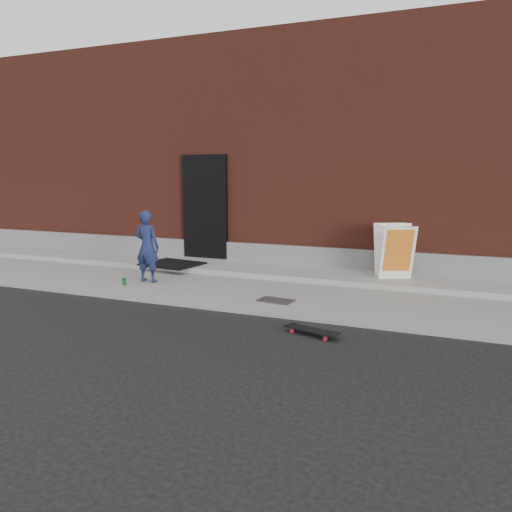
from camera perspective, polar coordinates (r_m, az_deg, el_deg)
The scene contains 10 objects.
ground at distance 7.53m, azimuth 1.35°, elevation -6.98°, with size 80.00×80.00×0.00m, color black.
sidewalk at distance 8.88m, azimuth 4.82°, elevation -3.95°, with size 20.00×3.00×0.15m, color gray.
apron at distance 9.70m, azimuth 6.43°, elevation -2.08°, with size 20.00×1.20×0.10m, color gray.
building at distance 13.99m, azimuth 11.86°, elevation 10.77°, with size 20.00×8.10×5.00m.
child at distance 9.32m, azimuth -12.34°, elevation 1.08°, with size 0.48×0.32×1.32m, color #192146.
skateboard at distance 6.73m, azimuth 6.35°, elevation -8.45°, with size 0.77×0.39×0.08m.
pizza_sign at distance 9.35m, azimuth 15.53°, elevation 0.59°, with size 0.83×0.89×0.99m.
soda_can at distance 9.22m, azimuth -14.82°, elevation -2.86°, with size 0.07×0.07×0.13m, color #17752B.
doormat at distance 10.51m, azimuth -9.53°, elevation -0.89°, with size 1.13×0.91×0.03m, color black.
utility_plate at distance 7.85m, azimuth 2.28°, elevation -5.11°, with size 0.54×0.35×0.02m, color #4A4A4E.
Camera 1 is at (2.57, -6.75, 2.13)m, focal length 35.00 mm.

